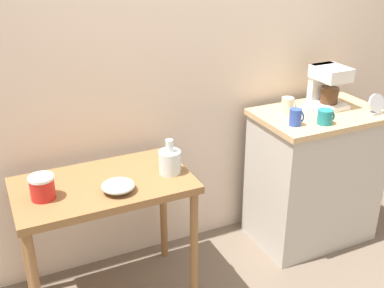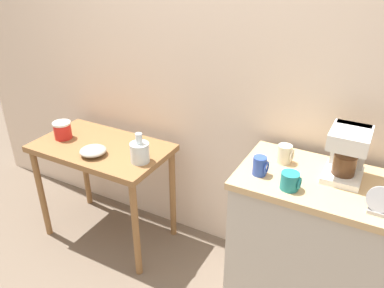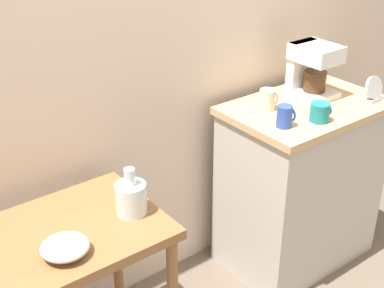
% 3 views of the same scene
% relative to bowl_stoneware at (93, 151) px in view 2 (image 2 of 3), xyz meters
% --- Properties ---
extents(ground_plane, '(8.00, 8.00, 0.00)m').
position_rel_bowl_stoneware_xyz_m(ground_plane, '(0.58, 0.10, -0.77)').
color(ground_plane, '#6B5B4C').
extents(back_wall, '(4.40, 0.10, 2.80)m').
position_rel_bowl_stoneware_xyz_m(back_wall, '(0.68, 0.51, 0.63)').
color(back_wall, beige).
rests_on(back_wall, ground_plane).
extents(wooden_table, '(0.90, 0.52, 0.74)m').
position_rel_bowl_stoneware_xyz_m(wooden_table, '(-0.05, 0.12, -0.13)').
color(wooden_table, olive).
rests_on(wooden_table, ground_plane).
extents(kitchen_counter, '(0.79, 0.52, 0.90)m').
position_rel_bowl_stoneware_xyz_m(kitchen_counter, '(1.35, 0.14, -0.32)').
color(kitchen_counter, '#BCB7AD').
rests_on(kitchen_counter, ground_plane).
extents(bowl_stoneware, '(0.17, 0.17, 0.05)m').
position_rel_bowl_stoneware_xyz_m(bowl_stoneware, '(0.00, 0.00, 0.00)').
color(bowl_stoneware, '#9E998C').
rests_on(bowl_stoneware, wooden_table).
extents(glass_carafe_vase, '(0.12, 0.12, 0.19)m').
position_rel_bowl_stoneware_xyz_m(glass_carafe_vase, '(0.31, 0.08, 0.04)').
color(glass_carafe_vase, silver).
rests_on(glass_carafe_vase, wooden_table).
extents(canister_enamel, '(0.12, 0.12, 0.12)m').
position_rel_bowl_stoneware_xyz_m(canister_enamel, '(-0.35, 0.09, 0.03)').
color(canister_enamel, red).
rests_on(canister_enamel, wooden_table).
extents(coffee_maker, '(0.18, 0.22, 0.26)m').
position_rel_bowl_stoneware_xyz_m(coffee_maker, '(1.45, 0.23, 0.26)').
color(coffee_maker, white).
rests_on(coffee_maker, kitchen_counter).
extents(mug_dark_teal, '(0.09, 0.09, 0.09)m').
position_rel_bowl_stoneware_xyz_m(mug_dark_teal, '(1.24, -0.01, 0.17)').
color(mug_dark_teal, teal).
rests_on(mug_dark_teal, kitchen_counter).
extents(mug_small_cream, '(0.08, 0.07, 0.10)m').
position_rel_bowl_stoneware_xyz_m(mug_small_cream, '(1.15, 0.22, 0.17)').
color(mug_small_cream, beige).
rests_on(mug_small_cream, kitchen_counter).
extents(mug_blue, '(0.08, 0.07, 0.10)m').
position_rel_bowl_stoneware_xyz_m(mug_blue, '(1.07, 0.04, 0.17)').
color(mug_blue, '#2D4CAD').
rests_on(mug_blue, kitchen_counter).
extents(table_clock, '(0.11, 0.06, 0.13)m').
position_rel_bowl_stoneware_xyz_m(table_clock, '(1.63, -0.02, 0.18)').
color(table_clock, '#B2B5BA').
rests_on(table_clock, kitchen_counter).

